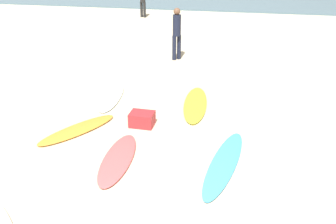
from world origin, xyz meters
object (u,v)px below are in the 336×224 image
object	(u,v)px
surfboard_6	(111,95)
surfboard_5	(78,129)
surfboard_1	(195,104)
surfboard_3	(292,218)
beach_cooler	(142,119)
surfboard_0	(118,159)
beachgoer_near	(177,31)
surfboard_7	(224,163)

from	to	relation	value
surfboard_6	surfboard_5	bearing A→B (deg)	79.49
surfboard_1	surfboard_3	bearing A→B (deg)	-66.54
beach_cooler	surfboard_3	bearing A→B (deg)	-40.30
surfboard_3	beach_cooler	size ratio (longest dim) A/B	4.12
surfboard_0	beach_cooler	distance (m)	1.53
beachgoer_near	surfboard_1	bearing A→B (deg)	-116.15
surfboard_3	beach_cooler	xyz separation A→B (m)	(-3.09, 2.62, 0.12)
surfboard_1	beachgoer_near	world-z (taller)	beachgoer_near
surfboard_7	surfboard_3	bearing A→B (deg)	140.46
surfboard_0	surfboard_7	world-z (taller)	surfboard_0
surfboard_1	surfboard_6	xyz separation A→B (m)	(-2.34, 0.16, -0.01)
surfboard_7	beach_cooler	size ratio (longest dim) A/B	4.57
surfboard_6	surfboard_7	world-z (taller)	surfboard_7
surfboard_0	surfboard_5	distance (m)	1.61
surfboard_0	beachgoer_near	xyz separation A→B (m)	(0.04, 6.66, 0.98)
surfboard_3	surfboard_5	distance (m)	4.93
surfboard_3	surfboard_7	world-z (taller)	surfboard_3
surfboard_0	beach_cooler	xyz separation A→B (m)	(0.10, 1.52, 0.13)
surfboard_0	surfboard_3	distance (m)	3.38
surfboard_6	surfboard_7	distance (m)	4.25
surfboard_7	beach_cooler	bearing A→B (deg)	-22.10
surfboard_0	surfboard_1	size ratio (longest dim) A/B	0.84
surfboard_3	beach_cooler	bearing A→B (deg)	-31.92
surfboard_3	beachgoer_near	bearing A→B (deg)	-59.51
surfboard_7	surfboard_1	bearing A→B (deg)	-60.59
beachgoer_near	surfboard_0	bearing A→B (deg)	-133.24
surfboard_5	beachgoer_near	xyz separation A→B (m)	(1.31, 5.68, 0.97)
surfboard_0	surfboard_3	xyz separation A→B (m)	(3.19, -1.10, 0.00)
surfboard_1	beachgoer_near	distance (m)	4.09
surfboard_0	surfboard_7	distance (m)	2.08
surfboard_0	surfboard_6	size ratio (longest dim) A/B	0.87
surfboard_1	surfboard_3	distance (m)	4.44
surfboard_1	beachgoer_near	size ratio (longest dim) A/B	1.27
surfboard_1	beach_cooler	xyz separation A→B (m)	(-1.08, -1.34, 0.12)
surfboard_1	beach_cooler	bearing A→B (deg)	-132.42
surfboard_0	surfboard_1	xyz separation A→B (m)	(1.18, 2.86, 0.00)
beachgoer_near	beach_cooler	xyz separation A→B (m)	(0.06, -5.14, -0.85)
beachgoer_near	surfboard_3	bearing A→B (deg)	-110.80
surfboard_0	beachgoer_near	size ratio (longest dim) A/B	1.07
surfboard_0	beach_cooler	size ratio (longest dim) A/B	3.49
surfboard_5	beachgoer_near	bearing A→B (deg)	109.95
surfboard_0	surfboard_1	distance (m)	3.10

